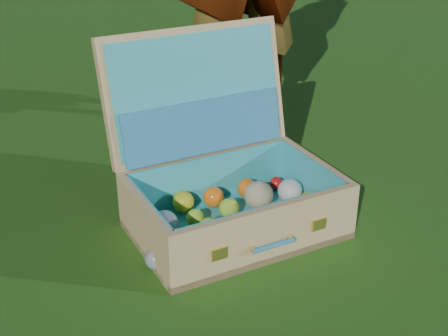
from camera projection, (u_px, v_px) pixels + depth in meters
ground at (253, 216)px, 1.90m from camera, size 60.00×60.00×0.00m
stray_ball at (156, 259)px, 1.64m from camera, size 0.06×0.06×0.06m
suitcase at (223, 173)px, 1.82m from camera, size 0.59×0.55×0.54m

